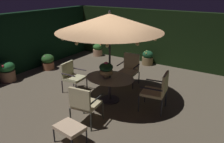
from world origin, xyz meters
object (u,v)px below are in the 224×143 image
at_px(patio_umbrella, 110,23).
at_px(potted_plant_back_left, 7,71).
at_px(potted_plant_right_near, 148,58).
at_px(ottoman_footrest, 70,128).
at_px(patio_chair_northeast, 158,89).
at_px(patio_chair_east, 130,68).
at_px(centerpiece_planter, 106,69).
at_px(patio_chair_north, 84,103).
at_px(patio_dining_table, 110,82).
at_px(potted_plant_front_corner, 48,61).
at_px(potted_plant_back_right, 98,50).
at_px(patio_chair_southeast, 72,75).

relative_size(patio_umbrella, potted_plant_back_left, 3.92).
height_order(potted_plant_back_left, potted_plant_right_near, potted_plant_back_left).
bearing_deg(potted_plant_back_left, ottoman_footrest, -17.85).
xyz_separation_m(patio_chair_northeast, patio_chair_east, (-1.46, 1.15, -0.03)).
height_order(patio_chair_east, potted_plant_right_near, patio_chair_east).
relative_size(patio_chair_northeast, potted_plant_right_near, 1.77).
relative_size(patio_chair_northeast, ottoman_footrest, 1.66).
xyz_separation_m(centerpiece_planter, patio_chair_north, (0.24, -1.28, -0.40)).
xyz_separation_m(patio_dining_table, patio_umbrella, (0.00, 0.00, 1.67)).
relative_size(patio_dining_table, patio_umbrella, 0.51).
relative_size(potted_plant_right_near, potted_plant_front_corner, 0.99).
xyz_separation_m(patio_dining_table, patio_chair_east, (-0.10, 1.36, 0.01)).
bearing_deg(potted_plant_back_right, patio_chair_southeast, -65.56).
relative_size(patio_chair_southeast, potted_plant_back_right, 1.63).
bearing_deg(potted_plant_back_left, centerpiece_planter, 10.12).
height_order(patio_chair_southeast, potted_plant_back_left, patio_chair_southeast).
height_order(centerpiece_planter, potted_plant_back_right, centerpiece_planter).
bearing_deg(patio_chair_north, patio_chair_east, 95.84).
bearing_deg(patio_chair_north, potted_plant_back_left, 171.07).
xyz_separation_m(patio_umbrella, centerpiece_planter, (-0.07, -0.07, -1.25)).
distance_m(centerpiece_planter, patio_chair_east, 1.49).
bearing_deg(potted_plant_front_corner, patio_umbrella, -14.11).
height_order(potted_plant_back_right, potted_plant_back_left, potted_plant_back_left).
bearing_deg(patio_chair_northeast, patio_chair_north, -127.19).
bearing_deg(patio_chair_north, patio_chair_southeast, 140.65).
xyz_separation_m(patio_dining_table, patio_chair_northeast, (1.35, 0.21, 0.04)).
distance_m(potted_plant_back_right, potted_plant_back_left, 4.29).
distance_m(patio_umbrella, patio_chair_east, 2.15).
bearing_deg(patio_chair_north, ottoman_footrest, -75.46).
bearing_deg(potted_plant_front_corner, centerpiece_planter, -15.51).
xyz_separation_m(potted_plant_back_left, potted_plant_right_near, (3.33, 4.28, -0.07)).
bearing_deg(patio_dining_table, potted_plant_back_left, -169.00).
bearing_deg(ottoman_footrest, patio_chair_north, 104.54).
bearing_deg(patio_chair_north, potted_plant_back_right, 123.10).
bearing_deg(potted_plant_back_right, ottoman_footrest, -58.96).
xyz_separation_m(patio_umbrella, patio_chair_southeast, (-1.35, -0.10, -1.70)).
relative_size(patio_umbrella, patio_chair_east, 2.75).
distance_m(patio_dining_table, potted_plant_front_corner, 3.64).
relative_size(patio_chair_northeast, potted_plant_back_left, 1.48).
bearing_deg(ottoman_footrest, potted_plant_front_corner, 142.84).
bearing_deg(centerpiece_planter, potted_plant_right_near, 95.60).
bearing_deg(patio_chair_southeast, potted_plant_back_right, 114.44).
xyz_separation_m(patio_umbrella, potted_plant_front_corner, (-3.53, 0.89, -1.92)).
relative_size(patio_chair_northeast, potted_plant_front_corner, 1.75).
relative_size(patio_dining_table, potted_plant_back_left, 1.98).
bearing_deg(patio_chair_northeast, centerpiece_planter, -168.87).
height_order(patio_chair_north, potted_plant_back_left, patio_chair_north).
bearing_deg(patio_chair_north, potted_plant_front_corner, 148.86).
distance_m(patio_chair_east, potted_plant_back_left, 4.22).
height_order(patio_umbrella, potted_plant_back_left, patio_umbrella).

